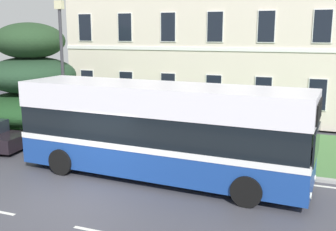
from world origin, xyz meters
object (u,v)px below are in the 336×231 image
(evergreen_tree, at_px, (32,85))
(single_decker_bus, at_px, (160,130))
(georgian_townhouse, at_px, (214,9))
(litter_bin, at_px, (121,137))
(street_lamp_post, at_px, (62,63))

(evergreen_tree, bearing_deg, single_decker_bus, -25.65)
(georgian_townhouse, height_order, evergreen_tree, georgian_townhouse)
(georgian_townhouse, bearing_deg, litter_bin, -94.74)
(georgian_townhouse, relative_size, street_lamp_post, 2.63)
(litter_bin, bearing_deg, street_lamp_post, 178.05)
(single_decker_bus, bearing_deg, georgian_townhouse, 100.36)
(street_lamp_post, bearing_deg, single_decker_bus, -22.78)
(street_lamp_post, height_order, litter_bin, street_lamp_post)
(evergreen_tree, height_order, single_decker_bus, evergreen_tree)
(evergreen_tree, relative_size, litter_bin, 5.17)
(evergreen_tree, relative_size, street_lamp_post, 0.93)
(evergreen_tree, bearing_deg, street_lamp_post, -30.10)
(litter_bin, bearing_deg, single_decker_bus, -39.68)
(evergreen_tree, relative_size, single_decker_bus, 0.56)
(street_lamp_post, relative_size, litter_bin, 5.58)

